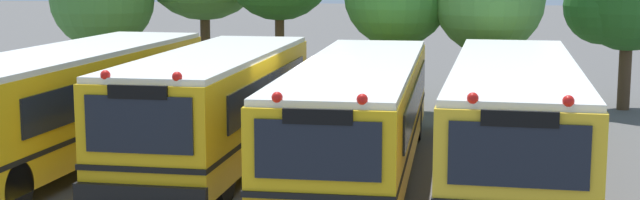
% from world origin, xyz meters
% --- Properties ---
extents(ground_plane, '(160.00, 160.00, 0.00)m').
position_xyz_m(ground_plane, '(0.00, 0.00, 0.00)').
color(ground_plane, '#514F4C').
extents(school_bus_0, '(2.84, 11.54, 2.72)m').
position_xyz_m(school_bus_0, '(-5.08, -0.14, 1.43)').
color(school_bus_0, yellow).
rests_on(school_bus_0, ground_plane).
extents(school_bus_1, '(2.54, 9.44, 2.71)m').
position_xyz_m(school_bus_1, '(-1.60, 0.11, 1.42)').
color(school_bus_1, yellow).
rests_on(school_bus_1, ground_plane).
extents(school_bus_2, '(2.81, 11.51, 2.57)m').
position_xyz_m(school_bus_2, '(1.65, 0.05, 1.36)').
color(school_bus_2, yellow).
rests_on(school_bus_2, ground_plane).
extents(school_bus_3, '(2.81, 11.50, 2.64)m').
position_xyz_m(school_bus_3, '(4.97, 0.04, 1.39)').
color(school_bus_3, yellow).
rests_on(school_bus_3, ground_plane).
extents(tree_0, '(3.39, 3.39, 5.13)m').
position_xyz_m(tree_0, '(-8.05, 8.41, 3.38)').
color(tree_0, '#4C3823').
rests_on(tree_0, ground_plane).
extents(tree_4, '(3.26, 3.26, 5.14)m').
position_xyz_m(tree_4, '(4.39, 7.85, 3.48)').
color(tree_4, '#4C3823').
rests_on(tree_4, ground_plane).
extents(tree_5, '(3.60, 3.25, 5.10)m').
position_xyz_m(tree_5, '(8.46, 9.92, 3.40)').
color(tree_5, '#4C3823').
rests_on(tree_5, ground_plane).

